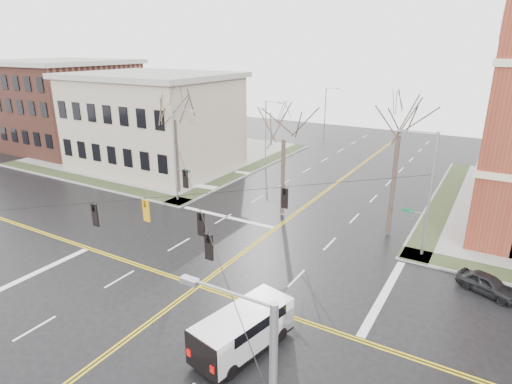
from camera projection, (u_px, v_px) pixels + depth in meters
The scene contains 16 objects.
ground at pixel (199, 286), 27.34m from camera, with size 120.00×120.00×0.00m, color black.
sidewalks at pixel (199, 285), 27.32m from camera, with size 80.00×80.00×0.17m.
road_markings at pixel (199, 286), 27.34m from camera, with size 100.00×100.00×0.01m.
civic_building_a at pixel (154, 123), 52.40m from camera, with size 18.00×14.00×11.00m, color tan.
civic_building_b at pixel (63, 106), 63.46m from camera, with size 18.00×16.00×12.00m, color brown.
signal_pole_ne at pixel (427, 192), 29.67m from camera, with size 2.75×0.22×9.00m.
signal_pole_nw at pixel (176, 152), 40.53m from camera, with size 2.75×0.22×9.00m.
span_wires at pixel (194, 194), 25.33m from camera, with size 23.02×23.02×0.03m.
traffic_signals at pixel (188, 210), 25.03m from camera, with size 8.21×8.26×1.30m.
streetlight_north_a at pixel (267, 130), 53.81m from camera, with size 2.30×0.20×8.00m.
streetlight_north_b at pixel (326, 110), 70.11m from camera, with size 2.30×0.20×8.00m.
cargo_van at pixel (246, 326), 21.40m from camera, with size 3.27×5.92×2.13m.
parked_car_a at pixel (488, 284), 26.36m from camera, with size 1.46×3.62×1.23m, color black.
tree_nw_far at pixel (174, 115), 41.95m from camera, with size 4.00×4.00×11.14m.
tree_nw_near at pixel (284, 135), 36.45m from camera, with size 4.00×4.00×10.11m.
tree_ne at pixel (399, 128), 31.97m from camera, with size 4.00×4.00×12.03m.
Camera 1 is at (15.28, -18.74, 14.58)m, focal length 30.00 mm.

